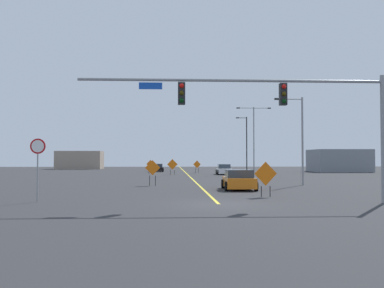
{
  "coord_description": "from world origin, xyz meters",
  "views": [
    {
      "loc": [
        -2.28,
        -20.37,
        2.17
      ],
      "look_at": [
        0.06,
        26.61,
        3.73
      ],
      "focal_mm": 40.44,
      "sensor_mm": 36.0,
      "label": 1
    }
  ],
  "objects_px": {
    "construction_sign_left_shoulder": "(172,165)",
    "car_white_far": "(224,170)",
    "street_lamp_near_left": "(300,136)",
    "car_orange_approaching": "(239,180)",
    "construction_sign_median_far": "(266,175)",
    "stop_sign": "(38,158)",
    "traffic_signal_assembly": "(277,103)",
    "street_lamp_far_left": "(246,142)",
    "car_black_near": "(158,168)",
    "street_lamp_near_right": "(254,134)",
    "construction_sign_median_near": "(153,169)",
    "construction_sign_right_lane": "(151,165)",
    "construction_sign_right_shoulder": "(197,165)"
  },
  "relations": [
    {
      "from": "stop_sign",
      "to": "construction_sign_median_near",
      "type": "height_order",
      "value": "stop_sign"
    },
    {
      "from": "traffic_signal_assembly",
      "to": "street_lamp_near_right",
      "type": "relative_size",
      "value": 1.6
    },
    {
      "from": "car_white_far",
      "to": "construction_sign_median_far",
      "type": "bearing_deg",
      "value": -93.06
    },
    {
      "from": "construction_sign_left_shoulder",
      "to": "car_white_far",
      "type": "bearing_deg",
      "value": 3.73
    },
    {
      "from": "construction_sign_right_lane",
      "to": "construction_sign_left_shoulder",
      "type": "bearing_deg",
      "value": -52.32
    },
    {
      "from": "street_lamp_near_right",
      "to": "construction_sign_median_near",
      "type": "distance_m",
      "value": 27.62
    },
    {
      "from": "construction_sign_median_far",
      "to": "construction_sign_left_shoulder",
      "type": "bearing_deg",
      "value": 98.79
    },
    {
      "from": "traffic_signal_assembly",
      "to": "street_lamp_far_left",
      "type": "distance_m",
      "value": 43.4
    },
    {
      "from": "street_lamp_near_left",
      "to": "car_orange_approaching",
      "type": "height_order",
      "value": "street_lamp_near_left"
    },
    {
      "from": "car_black_near",
      "to": "street_lamp_near_right",
      "type": "bearing_deg",
      "value": -41.26
    },
    {
      "from": "street_lamp_near_left",
      "to": "construction_sign_right_shoulder",
      "type": "height_order",
      "value": "street_lamp_near_left"
    },
    {
      "from": "street_lamp_near_left",
      "to": "construction_sign_right_lane",
      "type": "relative_size",
      "value": 3.64
    },
    {
      "from": "traffic_signal_assembly",
      "to": "construction_sign_left_shoulder",
      "type": "xyz_separation_m",
      "value": [
        -4.82,
        36.73,
        -3.54
      ]
    },
    {
      "from": "car_black_near",
      "to": "street_lamp_near_left",
      "type": "bearing_deg",
      "value": -70.77
    },
    {
      "from": "traffic_signal_assembly",
      "to": "car_black_near",
      "type": "relative_size",
      "value": 3.57
    },
    {
      "from": "car_black_near",
      "to": "construction_sign_right_shoulder",
      "type": "bearing_deg",
      "value": -49.94
    },
    {
      "from": "street_lamp_near_right",
      "to": "construction_sign_right_shoulder",
      "type": "xyz_separation_m",
      "value": [
        -7.5,
        4.71,
        -4.3
      ]
    },
    {
      "from": "street_lamp_near_left",
      "to": "car_black_near",
      "type": "relative_size",
      "value": 1.72
    },
    {
      "from": "stop_sign",
      "to": "car_black_near",
      "type": "relative_size",
      "value": 0.76
    },
    {
      "from": "construction_sign_left_shoulder",
      "to": "car_white_far",
      "type": "height_order",
      "value": "construction_sign_left_shoulder"
    },
    {
      "from": "car_orange_approaching",
      "to": "street_lamp_near_right",
      "type": "bearing_deg",
      "value": 76.97
    },
    {
      "from": "construction_sign_left_shoulder",
      "to": "construction_sign_median_far",
      "type": "height_order",
      "value": "construction_sign_left_shoulder"
    },
    {
      "from": "construction_sign_median_near",
      "to": "car_white_far",
      "type": "distance_m",
      "value": 24.68
    },
    {
      "from": "traffic_signal_assembly",
      "to": "construction_sign_right_lane",
      "type": "distance_m",
      "value": 41.6
    },
    {
      "from": "traffic_signal_assembly",
      "to": "construction_sign_right_lane",
      "type": "height_order",
      "value": "traffic_signal_assembly"
    },
    {
      "from": "construction_sign_left_shoulder",
      "to": "street_lamp_near_left",
      "type": "bearing_deg",
      "value": -65.83
    },
    {
      "from": "street_lamp_far_left",
      "to": "construction_sign_median_near",
      "type": "height_order",
      "value": "street_lamp_far_left"
    },
    {
      "from": "traffic_signal_assembly",
      "to": "construction_sign_right_shoulder",
      "type": "height_order",
      "value": "traffic_signal_assembly"
    },
    {
      "from": "stop_sign",
      "to": "construction_sign_left_shoulder",
      "type": "xyz_separation_m",
      "value": [
        6.83,
        35.32,
        -0.92
      ]
    },
    {
      "from": "street_lamp_far_left",
      "to": "construction_sign_median_near",
      "type": "bearing_deg",
      "value": -113.49
    },
    {
      "from": "street_lamp_near_left",
      "to": "construction_sign_left_shoulder",
      "type": "height_order",
      "value": "street_lamp_near_left"
    },
    {
      "from": "street_lamp_near_left",
      "to": "construction_sign_left_shoulder",
      "type": "relative_size",
      "value": 3.44
    },
    {
      "from": "construction_sign_right_lane",
      "to": "construction_sign_left_shoulder",
      "type": "height_order",
      "value": "construction_sign_left_shoulder"
    },
    {
      "from": "street_lamp_far_left",
      "to": "construction_sign_median_far",
      "type": "distance_m",
      "value": 39.78
    },
    {
      "from": "construction_sign_left_shoulder",
      "to": "car_orange_approaching",
      "type": "relative_size",
      "value": 0.51
    },
    {
      "from": "stop_sign",
      "to": "construction_sign_median_near",
      "type": "xyz_separation_m",
      "value": [
        5.16,
        12.63,
        -0.91
      ]
    },
    {
      "from": "traffic_signal_assembly",
      "to": "street_lamp_far_left",
      "type": "bearing_deg",
      "value": 81.94
    },
    {
      "from": "stop_sign",
      "to": "car_orange_approaching",
      "type": "xyz_separation_m",
      "value": [
        11.3,
        7.94,
        -1.55
      ]
    },
    {
      "from": "stop_sign",
      "to": "car_white_far",
      "type": "relative_size",
      "value": 0.75
    },
    {
      "from": "traffic_signal_assembly",
      "to": "construction_sign_median_far",
      "type": "xyz_separation_m",
      "value": [
        0.28,
        3.75,
        -3.6
      ]
    },
    {
      "from": "stop_sign",
      "to": "car_orange_approaching",
      "type": "height_order",
      "value": "stop_sign"
    },
    {
      "from": "street_lamp_near_left",
      "to": "construction_sign_right_shoulder",
      "type": "xyz_separation_m",
      "value": [
        -6.56,
        28.85,
        -2.84
      ]
    },
    {
      "from": "street_lamp_near_left",
      "to": "car_orange_approaching",
      "type": "bearing_deg",
      "value": -140.83
    },
    {
      "from": "construction_sign_median_far",
      "to": "car_orange_approaching",
      "type": "distance_m",
      "value": 5.66
    },
    {
      "from": "street_lamp_near_right",
      "to": "construction_sign_median_far",
      "type": "distance_m",
      "value": 35.18
    },
    {
      "from": "construction_sign_right_shoulder",
      "to": "street_lamp_far_left",
      "type": "bearing_deg",
      "value": 0.78
    },
    {
      "from": "street_lamp_near_left",
      "to": "construction_sign_right_lane",
      "type": "height_order",
      "value": "street_lamp_near_left"
    },
    {
      "from": "street_lamp_near_left",
      "to": "construction_sign_median_near",
      "type": "bearing_deg",
      "value": 179.86
    },
    {
      "from": "street_lamp_far_left",
      "to": "construction_sign_right_lane",
      "type": "height_order",
      "value": "street_lamp_far_left"
    },
    {
      "from": "construction_sign_right_lane",
      "to": "stop_sign",
      "type": "bearing_deg",
      "value": -95.49
    }
  ]
}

